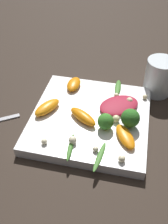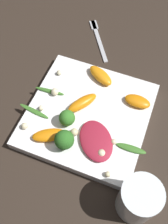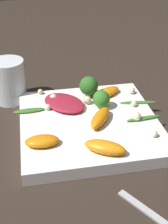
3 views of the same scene
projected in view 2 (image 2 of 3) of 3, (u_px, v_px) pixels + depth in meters
The scene contains 22 objects.
ground_plane at pixel (88, 118), 0.63m from camera, with size 2.40×2.40×0.00m, color #2D231C.
plate at pixel (88, 115), 0.62m from camera, with size 0.28×0.28×0.03m.
drinking_glass at pixel (138, 200), 0.49m from camera, with size 0.08×0.08×0.10m.
fork at pixel (97, 35), 0.77m from camera, with size 0.11×0.15×0.01m.
radicchio_leaf_0 at pixel (96, 140), 0.57m from camera, with size 0.12×0.12×0.01m.
orange_segment_0 at pixel (82, 103), 0.61m from camera, with size 0.07×0.08×0.02m.
orange_segment_1 at pixel (101, 75), 0.65m from camera, with size 0.08×0.06×0.02m.
orange_segment_2 at pixel (49, 135), 0.57m from camera, with size 0.08×0.06×0.02m.
orange_segment_3 at pixel (137, 101), 0.62m from camera, with size 0.06×0.04×0.02m.
broccoli_floret_0 at pixel (64, 140), 0.55m from camera, with size 0.04×0.04×0.05m.
broccoli_floret_1 at pixel (67, 118), 0.58m from camera, with size 0.04×0.04×0.04m.
arugula_sprig_0 at pixel (50, 91), 0.64m from camera, with size 0.07×0.02×0.01m.
arugula_sprig_1 at pixel (34, 111), 0.61m from camera, with size 0.08×0.02×0.00m.
arugula_sprig_2 at pixel (131, 148), 0.56m from camera, with size 0.07×0.02×0.01m.
macadamia_nut_0 at pixel (59, 73), 0.66m from camera, with size 0.01×0.01×0.01m.
macadamia_nut_1 at pixel (55, 92), 0.63m from camera, with size 0.02×0.02×0.02m.
macadamia_nut_2 at pixel (108, 174), 0.53m from camera, with size 0.01×0.01×0.01m.
macadamia_nut_3 at pixel (101, 153), 0.55m from camera, with size 0.02×0.02×0.02m.
macadamia_nut_4 at pixel (74, 132), 0.58m from camera, with size 0.02×0.02×0.02m.
macadamia_nut_5 at pixel (41, 108), 0.61m from camera, with size 0.01×0.01×0.01m.
macadamia_nut_6 at pixel (114, 142), 0.57m from camera, with size 0.01×0.01×0.01m.
macadamia_nut_7 at pixel (25, 126), 0.59m from camera, with size 0.01×0.01×0.01m.
Camera 2 is at (-0.10, 0.29, 0.56)m, focal length 42.00 mm.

